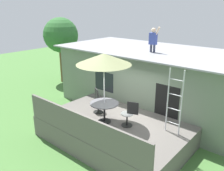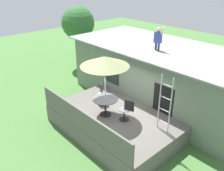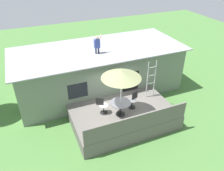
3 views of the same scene
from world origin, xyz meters
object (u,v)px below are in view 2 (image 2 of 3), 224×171
(patio_table, at_px, (105,102))
(patio_chair_left, at_px, (102,94))
(patio_umbrella, at_px, (105,61))
(person_figure, at_px, (158,37))
(backyard_tree, at_px, (78,24))
(patio_chair_right, at_px, (126,110))
(step_ladder, at_px, (165,104))

(patio_table, xyz_separation_m, patio_chair_left, (-0.80, 0.48, -0.13))
(patio_table, xyz_separation_m, patio_umbrella, (0.00, 0.00, 1.76))
(patio_table, height_order, person_figure, person_figure)
(person_figure, relative_size, backyard_tree, 0.27)
(person_figure, distance_m, patio_chair_left, 3.64)
(patio_table, bearing_deg, patio_chair_left, 148.86)
(patio_chair_right, distance_m, backyard_tree, 8.84)
(backyard_tree, bearing_deg, patio_table, -27.84)
(person_figure, distance_m, patio_chair_right, 3.79)
(patio_umbrella, bearing_deg, patio_chair_right, 20.29)
(person_figure, distance_m, backyard_tree, 7.09)
(step_ladder, distance_m, patio_chair_left, 3.14)
(person_figure, bearing_deg, step_ladder, -45.71)
(person_figure, relative_size, patio_chair_left, 1.21)
(step_ladder, xyz_separation_m, patio_chair_right, (-1.37, -0.57, -0.64))
(patio_umbrella, relative_size, backyard_tree, 0.61)
(patio_umbrella, relative_size, patio_chair_left, 2.76)
(step_ladder, xyz_separation_m, backyard_tree, (-9.33, 2.85, 1.13))
(step_ladder, bearing_deg, backyard_tree, 163.02)
(patio_umbrella, xyz_separation_m, patio_chair_right, (0.87, 0.32, -1.89))
(patio_chair_right, bearing_deg, patio_chair_left, -25.73)
(patio_umbrella, height_order, step_ladder, patio_umbrella)
(patio_umbrella, bearing_deg, person_figure, 90.57)
(patio_chair_right, bearing_deg, patio_umbrella, 0.00)
(patio_chair_left, xyz_separation_m, patio_chair_right, (1.67, -0.16, 0.00))
(person_figure, bearing_deg, backyard_tree, 175.84)
(patio_chair_right, bearing_deg, backyard_tree, -43.54)
(patio_umbrella, distance_m, patio_chair_right, 2.11)
(person_figure, height_order, patio_chair_right, person_figure)
(step_ladder, xyz_separation_m, person_figure, (-2.28, 2.34, 1.62))
(patio_table, bearing_deg, person_figure, 90.57)
(patio_table, xyz_separation_m, patio_chair_right, (0.87, 0.32, -0.13))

